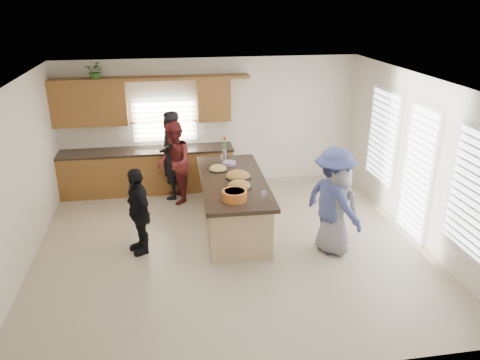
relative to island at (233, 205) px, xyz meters
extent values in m
plane|color=tan|center=(-0.14, -0.69, -0.45)|extent=(6.50, 6.50, 0.00)
cube|color=silver|center=(-0.14, 2.31, 0.95)|extent=(6.50, 0.02, 2.80)
cube|color=silver|center=(-0.14, -3.69, 0.95)|extent=(6.50, 0.02, 2.80)
cube|color=silver|center=(-3.39, -0.69, 0.95)|extent=(0.02, 6.00, 2.80)
cube|color=silver|center=(3.11, -0.69, 0.95)|extent=(0.02, 6.00, 2.80)
cube|color=white|center=(-0.14, -0.69, 2.35)|extent=(6.50, 6.00, 0.02)
cube|color=olive|center=(-1.57, 2.00, 0.00)|extent=(3.65, 0.62, 0.90)
cube|color=black|center=(-1.57, 2.00, 0.47)|extent=(3.70, 0.65, 0.05)
cube|color=olive|center=(-2.64, 2.13, 1.50)|extent=(1.50, 0.36, 0.90)
cube|color=olive|center=(-0.09, 2.13, 1.50)|extent=(0.70, 0.36, 0.90)
cube|color=olive|center=(-1.37, 2.13, 1.98)|extent=(4.05, 0.40, 0.06)
cube|color=olive|center=(-1.14, 2.27, 1.02)|extent=(1.35, 0.08, 0.85)
cube|color=white|center=(3.08, 0.61, 0.97)|extent=(0.06, 1.10, 1.75)
cube|color=white|center=(3.08, -0.79, 0.72)|extent=(0.06, 0.85, 2.25)
cube|color=white|center=(3.08, -2.29, 0.97)|extent=(0.06, 1.10, 1.75)
cube|color=tan|center=(0.00, 0.00, -0.01)|extent=(1.07, 2.53, 0.88)
cube|color=black|center=(0.00, 0.00, 0.46)|extent=(1.22, 2.73, 0.07)
cube|color=black|center=(0.00, 0.00, -0.41)|extent=(0.98, 2.44, 0.08)
cylinder|color=black|center=(0.05, -0.39, 0.51)|extent=(0.44, 0.44, 0.02)
ellipsoid|color=#C0853C|center=(0.05, -0.39, 0.53)|extent=(0.39, 0.39, 0.18)
cylinder|color=black|center=(0.10, 0.09, 0.51)|extent=(0.48, 0.48, 0.02)
ellipsoid|color=#C0853C|center=(0.10, 0.09, 0.53)|extent=(0.43, 0.43, 0.19)
cylinder|color=black|center=(-0.21, 0.52, 0.51)|extent=(0.36, 0.36, 0.02)
ellipsoid|color=tan|center=(-0.21, 0.52, 0.53)|extent=(0.32, 0.32, 0.15)
cylinder|color=#C86624|center=(-0.10, -0.88, 0.58)|extent=(0.40, 0.40, 0.16)
cylinder|color=beige|center=(-0.10, -0.88, 0.64)|extent=(0.33, 0.33, 0.04)
cylinder|color=white|center=(0.38, -0.86, 0.55)|extent=(0.08, 0.08, 0.10)
cylinder|color=#AB84C0|center=(0.05, 0.80, 0.52)|extent=(0.25, 0.25, 0.05)
cylinder|color=silver|center=(0.01, 1.25, 0.58)|extent=(0.10, 0.10, 0.16)
imported|color=#407C31|center=(-2.44, 2.13, 2.15)|extent=(0.44, 0.41, 0.40)
imported|color=black|center=(-1.07, 1.61, 0.47)|extent=(0.45, 0.68, 1.85)
imported|color=maroon|center=(-1.00, 1.34, 0.40)|extent=(0.76, 0.91, 1.70)
imported|color=black|center=(-1.66, -0.60, 0.29)|extent=(0.66, 0.94, 1.48)
imported|color=#3B4682|center=(1.49, -1.08, 0.45)|extent=(1.09, 1.34, 1.81)
imported|color=gray|center=(1.53, -1.13, 0.36)|extent=(0.89, 0.94, 1.62)
camera|label=1|loc=(-1.14, -7.67, 3.57)|focal=35.00mm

